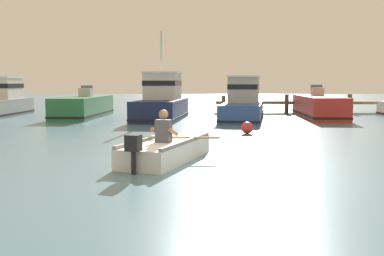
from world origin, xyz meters
name	(u,v)px	position (x,y,z in m)	size (l,w,h in m)	color
ground_plane	(223,169)	(0.00, 0.00, 0.00)	(120.00, 120.00, 0.00)	slate
wooden_dock	(314,102)	(6.65, 17.33, 0.61)	(11.77, 1.64, 1.12)	brown
rowboat_with_person	(166,149)	(-1.24, 1.08, 0.25)	(2.30, 3.63, 1.19)	white
moored_boat_grey	(1,101)	(-10.83, 14.72, 0.78)	(1.78, 5.00, 2.11)	gray
moored_boat_green	(82,107)	(-6.32, 14.00, 0.51)	(2.13, 5.94, 1.64)	#287042
moored_boat_navy	(160,102)	(-2.15, 12.61, 0.86)	(2.62, 5.58, 4.25)	#19234C
moored_boat_blue	(242,103)	(1.89, 12.92, 0.78)	(2.98, 6.80, 2.13)	#2D519E
moored_boat_red	(317,107)	(5.86, 13.77, 0.53)	(2.23, 6.38, 1.68)	#B72D28
mooring_buoy	(246,128)	(1.27, 6.39, 0.21)	(0.43, 0.43, 0.43)	red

